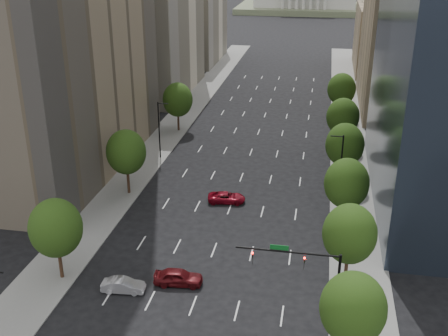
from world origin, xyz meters
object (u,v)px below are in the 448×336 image
Objects in this scene: traffic_signal at (310,270)px; car_red_far at (227,197)px; car_silver at (123,285)px; car_maroon at (178,277)px.

car_red_far is (-11.23, 21.81, -4.50)m from traffic_signal.
car_maroon is at bearing -71.99° from car_silver.
car_silver is at bearing 155.62° from car_red_far.
traffic_signal is 1.89× the size of car_maroon.
car_silver is (-4.93, -2.15, -0.13)m from car_maroon.
traffic_signal is at bearing -160.02° from car_red_far.
car_maroon is at bearing 168.16° from car_red_far.
car_maroon is (-12.73, 3.10, -4.35)m from traffic_signal.
car_red_far is at bearing -10.13° from car_maroon.
traffic_signal reaches higher than car_silver.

